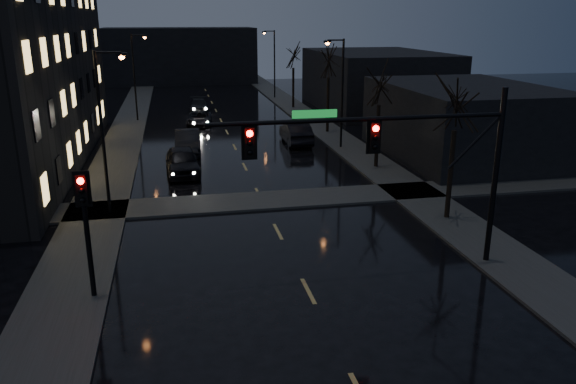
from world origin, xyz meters
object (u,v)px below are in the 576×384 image
oncoming_car_b (188,142)px  oncoming_car_d (199,105)px  oncoming_car_c (199,119)px  lead_car (296,133)px  oncoming_car_a (182,161)px

oncoming_car_b → oncoming_car_d: bearing=86.4°
oncoming_car_c → oncoming_car_d: (0.35, 7.95, 0.04)m
oncoming_car_b → oncoming_car_d: oncoming_car_b is taller
oncoming_car_b → oncoming_car_d: 18.78m
oncoming_car_c → lead_car: lead_car is taller
oncoming_car_a → oncoming_car_d: size_ratio=1.06×
oncoming_car_b → lead_car: (8.36, 1.51, 0.02)m
oncoming_car_c → oncoming_car_d: 7.96m
oncoming_car_c → lead_car: 11.58m
oncoming_car_a → oncoming_car_c: bearing=81.2°
oncoming_car_c → oncoming_car_b: bearing=-91.4°
oncoming_car_a → oncoming_car_b: 5.82m
oncoming_car_b → oncoming_car_c: bearing=84.4°
lead_car → oncoming_car_a: bearing=40.3°
oncoming_car_a → oncoming_car_d: (2.25, 24.49, -0.16)m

